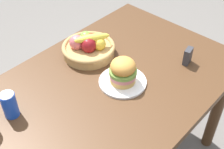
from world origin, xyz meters
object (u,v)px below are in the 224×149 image
plate (123,82)px  napkin_holder (188,56)px  sandwich (123,71)px  fruit_basket (88,47)px  soda_can (10,105)px

plate → napkin_holder: napkin_holder is taller
sandwich → plate: bearing=0.0°
sandwich → fruit_basket: sandwich is taller
soda_can → napkin_holder: 0.91m
fruit_basket → napkin_holder: bearing=-55.9°
sandwich → soda_can: bearing=155.1°
soda_can → napkin_holder: soda_can is taller
plate → sandwich: 0.07m
sandwich → napkin_holder: (0.35, -0.15, -0.03)m
soda_can → napkin_holder: bearing=-24.2°
plate → fruit_basket: (0.05, 0.29, 0.04)m
sandwich → napkin_holder: bearing=-23.3°
soda_can → napkin_holder: (0.83, -0.38, -0.02)m
sandwich → soda_can: 0.54m
sandwich → fruit_basket: size_ratio=0.47×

